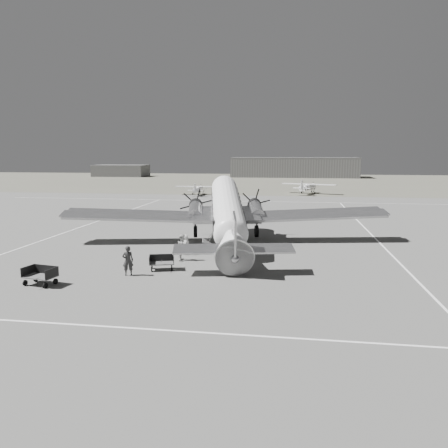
{
  "coord_description": "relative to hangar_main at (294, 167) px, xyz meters",
  "views": [
    {
      "loc": [
        4.17,
        -31.73,
        7.72
      ],
      "look_at": [
        -1.07,
        2.28,
        2.2
      ],
      "focal_mm": 35.0,
      "sensor_mm": 36.0,
      "label": 1
    }
  ],
  "objects": [
    {
      "name": "taxi_line_horizon",
      "position": [
        -5.0,
        -80.0,
        -3.29
      ],
      "size": [
        90.0,
        0.15,
        0.01
      ],
      "primitive_type": "cube",
      "color": "white",
      "rests_on": "ground"
    },
    {
      "name": "taxi_line_near",
      "position": [
        -5.0,
        -134.0,
        -3.29
      ],
      "size": [
        60.0,
        0.15,
        0.01
      ],
      "primitive_type": "cube",
      "color": "white",
      "rests_on": "ground"
    },
    {
      "name": "hangar_main",
      "position": [
        0.0,
        0.0,
        0.0
      ],
      "size": [
        42.0,
        14.0,
        6.6
      ],
      "color": "slate",
      "rests_on": "ground"
    },
    {
      "name": "passenger",
      "position": [
        -8.81,
        -119.39,
        -2.52
      ],
      "size": [
        0.67,
        0.86,
        1.56
      ],
      "primitive_type": "imported",
      "rotation": [
        0.0,
        0.0,
        1.82
      ],
      "color": "beige",
      "rests_on": "ground"
    },
    {
      "name": "taxi_line_right",
      "position": [
        7.0,
        -120.0,
        -3.29
      ],
      "size": [
        0.15,
        80.0,
        0.01
      ],
      "primitive_type": "cube",
      "color": "white",
      "rests_on": "ground"
    },
    {
      "name": "baggage_cart_far",
      "position": [
        -15.5,
        -128.53,
        -2.75
      ],
      "size": [
        2.15,
        1.7,
        1.09
      ],
      "primitive_type": null,
      "rotation": [
        0.0,
        0.0,
        -0.19
      ],
      "color": "#525252",
      "rests_on": "ground"
    },
    {
      "name": "light_plane_left",
      "position": [
        -18.35,
        -70.32,
        -2.35
      ],
      "size": [
        9.4,
        7.75,
        1.89
      ],
      "primitive_type": null,
      "rotation": [
        0.0,
        0.0,
        0.04
      ],
      "color": "white",
      "rests_on": "ground"
    },
    {
      "name": "dc3_airliner",
      "position": [
        -6.07,
        -115.72,
        -0.54
      ],
      "size": [
        32.23,
        25.22,
        5.51
      ],
      "primitive_type": null,
      "rotation": [
        0.0,
        0.0,
        0.19
      ],
      "color": "#BABABD",
      "rests_on": "ground"
    },
    {
      "name": "grass_infield",
      "position": [
        -5.0,
        -25.0,
        -3.3
      ],
      "size": [
        260.0,
        90.0,
        0.01
      ],
      "primitive_type": "cube",
      "color": "#58564A",
      "rests_on": "ground"
    },
    {
      "name": "shed_secondary",
      "position": [
        -60.0,
        -5.0,
        -1.3
      ],
      "size": [
        18.0,
        10.0,
        4.0
      ],
      "primitive_type": "cube",
      "color": "#525252",
      "rests_on": "ground"
    },
    {
      "name": "ramp_agent",
      "position": [
        -8.6,
        -121.24,
        -2.33
      ],
      "size": [
        0.82,
        1.01,
        1.94
      ],
      "primitive_type": "imported",
      "rotation": [
        0.0,
        0.0,
        1.66
      ],
      "color": "#B3B3B0",
      "rests_on": "ground"
    },
    {
      "name": "ground",
      "position": [
        -5.0,
        -120.0,
        -3.3
      ],
      "size": [
        260.0,
        260.0,
        0.0
      ],
      "primitive_type": "plane",
      "color": "#60605E",
      "rests_on": "ground"
    },
    {
      "name": "baggage_cart_near",
      "position": [
        -9.34,
        -124.1,
        -2.81
      ],
      "size": [
        2.02,
        1.67,
        0.98
      ],
      "primitive_type": null,
      "rotation": [
        0.0,
        0.0,
        0.28
      ],
      "color": "#525252",
      "rests_on": "ground"
    },
    {
      "name": "taxi_line_left",
      "position": [
        -23.0,
        -110.0,
        -3.29
      ],
      "size": [
        0.15,
        60.0,
        0.01
      ],
      "primitive_type": "cube",
      "color": "white",
      "rests_on": "ground"
    },
    {
      "name": "ground_crew",
      "position": [
        -11.08,
        -125.73,
        -2.33
      ],
      "size": [
        0.83,
        0.71,
        1.94
      ],
      "primitive_type": "imported",
      "rotation": [
        0.0,
        0.0,
        3.55
      ],
      "color": "#2A2A2A",
      "rests_on": "ground"
    },
    {
      "name": "light_plane_right",
      "position": [
        2.46,
        -64.66,
        -2.17
      ],
      "size": [
        13.09,
        11.8,
        2.25
      ],
      "primitive_type": null,
      "rotation": [
        0.0,
        0.0,
        -0.33
      ],
      "color": "white",
      "rests_on": "ground"
    }
  ]
}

